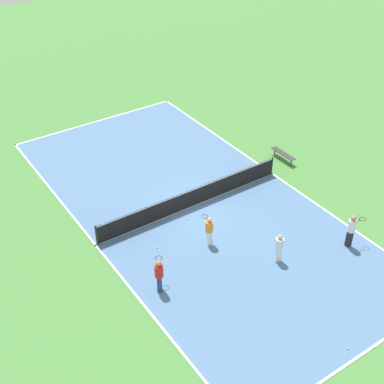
{
  "coord_description": "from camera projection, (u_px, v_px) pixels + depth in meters",
  "views": [
    {
      "loc": [
        12.15,
        17.96,
        16.25
      ],
      "look_at": [
        0.0,
        0.0,
        0.9
      ],
      "focal_mm": 50.0,
      "sensor_mm": 36.0,
      "label": 1
    }
  ],
  "objects": [
    {
      "name": "player_center_orange",
      "position": [
        209.0,
        229.0,
        24.22
      ],
      "size": [
        0.57,
        0.99,
        1.52
      ],
      "rotation": [
        0.0,
        0.0,
        4.44
      ],
      "color": "white",
      "rests_on": "court_surface"
    },
    {
      "name": "tennis_net",
      "position": [
        192.0,
        197.0,
        26.76
      ],
      "size": [
        10.63,
        0.1,
        1.08
      ],
      "color": "black",
      "rests_on": "court_surface"
    },
    {
      "name": "tennis_ball_midcourt",
      "position": [
        348.0,
        348.0,
        19.82
      ],
      "size": [
        0.07,
        0.07,
        0.07
      ],
      "primitive_type": "sphere",
      "color": "#CCE033",
      "rests_on": "court_surface"
    },
    {
      "name": "bench",
      "position": [
        283.0,
        154.0,
        30.51
      ],
      "size": [
        0.36,
        1.71,
        0.45
      ],
      "rotation": [
        0.0,
        0.0,
        1.57
      ],
      "color": "#333338",
      "rests_on": "ground_plane"
    },
    {
      "name": "tennis_ball_left_sideline",
      "position": [
        157.0,
        248.0,
        24.41
      ],
      "size": [
        0.07,
        0.07,
        0.07
      ],
      "primitive_type": "sphere",
      "color": "#CCE033",
      "rests_on": "court_surface"
    },
    {
      "name": "tennis_ball_right_alley",
      "position": [
        187.0,
        219.0,
        26.18
      ],
      "size": [
        0.07,
        0.07,
        0.07
      ],
      "primitive_type": "sphere",
      "color": "#CCE033",
      "rests_on": "court_surface"
    },
    {
      "name": "player_coach_red",
      "position": [
        159.0,
        274.0,
        21.75
      ],
      "size": [
        0.76,
        0.97,
        1.65
      ],
      "rotation": [
        0.0,
        0.0,
        4.17
      ],
      "color": "navy",
      "rests_on": "court_surface"
    },
    {
      "name": "court_surface",
      "position": [
        192.0,
        206.0,
        27.08
      ],
      "size": [
        10.83,
        22.2,
        0.02
      ],
      "color": "#4C729E",
      "rests_on": "ground_plane"
    },
    {
      "name": "ground_plane",
      "position": [
        192.0,
        206.0,
        27.09
      ],
      "size": [
        80.0,
        80.0,
        0.0
      ],
      "primitive_type": "plane",
      "color": "#47843D"
    },
    {
      "name": "player_near_white",
      "position": [
        351.0,
        229.0,
        24.04
      ],
      "size": [
        0.96,
        0.41,
        1.72
      ],
      "rotation": [
        0.0,
        0.0,
        3.06
      ],
      "color": "black",
      "rests_on": "court_surface"
    },
    {
      "name": "player_far_white",
      "position": [
        279.0,
        246.0,
        23.32
      ],
      "size": [
        0.47,
        0.47,
        1.46
      ],
      "rotation": [
        0.0,
        0.0,
        2.73
      ],
      "color": "white",
      "rests_on": "court_surface"
    }
  ]
}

